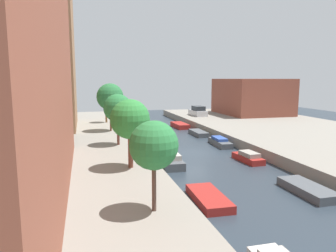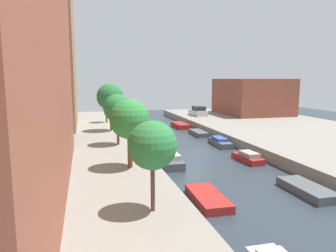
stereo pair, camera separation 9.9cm
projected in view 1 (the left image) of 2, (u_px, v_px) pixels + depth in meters
ground_plane at (194, 153)px, 30.67m from camera, size 84.00×84.00×0.00m
quay_left at (25, 158)px, 26.80m from camera, size 20.00×64.00×1.00m
quay_right at (325, 140)px, 34.40m from camera, size 20.00×64.00×1.00m
apartment_tower_far at (28, 13)px, 37.86m from camera, size 10.00×12.37×27.53m
low_block_right at (252, 96)px, 54.97m from camera, size 10.00×11.79×6.02m
street_tree_0 at (154, 146)px, 14.40m from camera, size 2.26×2.26×4.23m
street_tree_1 at (130, 120)px, 21.57m from camera, size 2.71×2.71×4.72m
street_tree_2 at (118, 108)px, 29.17m from camera, size 2.59×2.59×4.70m
street_tree_3 at (110, 97)px, 36.92m from camera, size 3.10×3.10×5.54m
street_tree_4 at (106, 100)px, 44.18m from camera, size 1.98×1.98×4.16m
parked_car at (198, 112)px, 52.73m from camera, size 1.87×4.44×1.60m
moored_boat_left_1 at (209, 198)px, 18.46m from camera, size 1.78×4.07×0.48m
moored_boat_left_2 at (169, 160)px, 26.40m from camera, size 1.78×4.65×1.04m
moored_boat_right_1 at (308, 189)px, 19.84m from camera, size 1.68×4.11×0.53m
moored_boat_right_2 at (248, 157)px, 27.43m from camera, size 1.45×3.49×0.88m
moored_boat_right_3 at (220, 142)px, 34.05m from camera, size 1.47×4.34×0.86m
moored_boat_right_4 at (198, 133)px, 40.13m from camera, size 1.40×3.93×0.56m
moored_boat_right_5 at (180, 125)px, 46.36m from camera, size 1.77×4.37×0.66m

